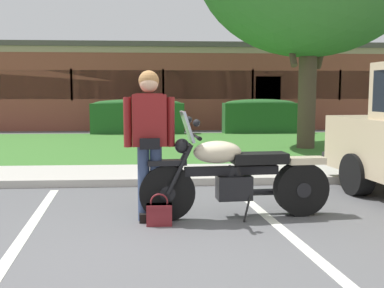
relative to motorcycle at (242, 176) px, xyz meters
The scene contains 12 objects.
ground_plane 1.14m from the motorcycle, 130.57° to the right, with size 140.00×140.00×0.00m, color #565659.
curb_strip 2.05m from the motorcycle, 109.46° to the left, with size 60.00×0.20×0.12m, color #B7B2A8.
concrete_walk 2.86m from the motorcycle, 103.70° to the left, with size 60.00×1.50×0.08m, color #B7B2A8.
grass_lawn 7.04m from the motorcycle, 95.46° to the left, with size 60.00×7.00×0.06m, color #3D752D.
stall_stripe_0 2.46m from the motorcycle, 166.09° to the right, with size 0.12×4.40×0.01m, color silver.
stall_stripe_1 0.84m from the motorcycle, 58.50° to the right, with size 0.12×4.40×0.01m, color silver.
motorcycle is the anchor object (origin of this frame).
rider_person 1.19m from the motorcycle, behind, with size 0.57×0.32×1.70m.
handbag 1.06m from the motorcycle, 164.41° to the right, with size 0.28×0.13×0.36m.
hedge_left 10.76m from the motorcycle, 99.67° to the left, with size 3.20×0.90×1.24m.
hedge_center_left 10.90m from the motorcycle, 76.71° to the left, with size 2.62×0.90×1.24m.
brick_building 17.71m from the motorcycle, 92.99° to the left, with size 20.68×10.86×3.42m.
Camera 1 is at (-0.24, -4.31, 1.45)m, focal length 41.86 mm.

